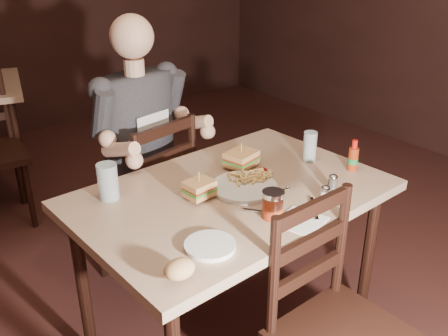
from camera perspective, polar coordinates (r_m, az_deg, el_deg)
room_shell at (r=1.41m, az=-1.85°, el=13.71°), size 7.00×7.00×7.00m
main_table at (r=1.99m, az=0.89°, el=-4.68°), size 1.24×0.86×0.77m
chair_far at (r=2.57m, az=-9.21°, el=-3.63°), size 0.50×0.53×0.92m
diner at (r=2.35m, az=-9.26°, el=6.00°), size 0.59×0.50×0.90m
dinner_plate at (r=1.96m, az=2.33°, el=-2.30°), size 0.27×0.27×0.01m
sandwich_left at (r=1.87m, az=-2.87°, el=-1.88°), size 0.11×0.10×0.09m
sandwich_right at (r=2.11m, az=1.99°, el=1.67°), size 0.15×0.13×0.11m
fries_pile at (r=2.01m, az=3.18°, el=-0.78°), size 0.23×0.17×0.04m
ketchup_dollop at (r=2.08m, az=4.36°, el=-0.21°), size 0.05×0.05×0.01m
glass_left at (r=1.91m, az=-13.12°, el=-1.54°), size 0.08×0.08×0.14m
glass_right at (r=2.22m, az=9.78°, el=2.43°), size 0.06×0.06×0.13m
hot_sauce at (r=2.17m, az=14.58°, el=1.43°), size 0.04×0.04×0.14m
salt_shaker at (r=1.89m, az=11.48°, el=-3.01°), size 0.04×0.04×0.06m
pepper_shaker at (r=1.98m, az=12.32°, el=-1.73°), size 0.04×0.04×0.07m
syrup_dispenser at (r=1.76m, az=5.59°, el=-4.18°), size 0.08×0.08×0.10m
napkin at (r=1.77m, az=8.82°, el=-6.01°), size 0.19×0.19×0.00m
knife at (r=1.80m, az=5.20°, el=-5.11°), size 0.13×0.16×0.00m
fork at (r=1.85m, az=10.28°, el=-4.56°), size 0.11×0.13×0.01m
side_plate at (r=1.61m, az=-1.59°, el=-8.98°), size 0.17×0.17×0.01m
bread_roll at (r=1.46m, az=-5.13°, el=-11.44°), size 0.10×0.08×0.06m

